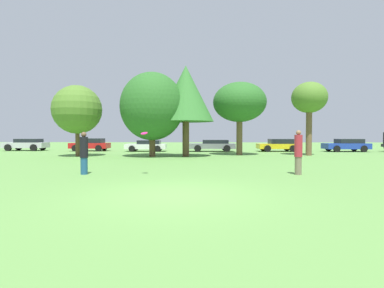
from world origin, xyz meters
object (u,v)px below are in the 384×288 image
parked_car_yellow (278,145)px  parked_car_silver (26,144)px  parked_car_grey (213,145)px  person_catcher (298,152)px  tree_0 (77,110)px  tree_2 (186,94)px  tree_1 (152,107)px  parked_car_red (91,144)px  tree_3 (240,103)px  tree_4 (309,99)px  person_thrower (84,153)px  frisbee (144,133)px  parked_car_blue (347,145)px  parked_car_white (147,145)px

parked_car_yellow → parked_car_silver: bearing=-2.7°
parked_car_grey → person_catcher: bearing=98.2°
tree_0 → tree_2: tree_2 is taller
tree_1 → parked_car_yellow: size_ratio=1.57×
person_catcher → tree_1: size_ratio=0.29×
parked_car_red → parked_car_grey: (12.55, -0.38, -0.05)m
parked_car_grey → tree_3: bearing=109.2°
person_catcher → tree_4: tree_4 is taller
person_thrower → tree_2: bearing=69.6°
tree_0 → parked_car_grey: 13.17m
tree_2 → frisbee: bearing=-95.1°
person_catcher → parked_car_blue: bearing=-122.0°
parked_car_white → parked_car_red: bearing=-6.9°
tree_0 → tree_4: (18.05, 1.87, 0.95)m
tree_4 → parked_car_silver: (-27.10, 6.18, -3.84)m
tree_2 → parked_car_yellow: (8.80, 7.40, -4.11)m
person_catcher → parked_car_yellow: bearing=-103.2°
tree_2 → parked_car_grey: tree_2 is taller
person_thrower → parked_car_blue: 26.05m
parked_car_yellow → tree_2: bearing=38.0°
parked_car_silver → parked_car_blue: parked_car_blue is taller
parked_car_silver → parked_car_yellow: parked_car_yellow is taller
person_thrower → parked_car_red: bearing=108.7°
tree_3 → tree_4: size_ratio=1.01×
person_thrower → parked_car_silver: person_thrower is taller
parked_car_red → parked_car_grey: 12.55m
frisbee → parked_car_yellow: size_ratio=0.07×
tree_3 → parked_car_blue: tree_3 is taller
tree_4 → parked_car_white: tree_4 is taller
person_thrower → parked_car_blue: size_ratio=0.41×
frisbee → tree_2: (0.95, 10.73, 3.07)m
parked_car_silver → parked_car_grey: size_ratio=0.93×
parked_car_white → parked_car_blue: size_ratio=0.97×
tree_2 → parked_car_white: 9.20m
person_thrower → tree_2: 11.80m
tree_1 → tree_2: (2.51, 0.39, 0.99)m
tree_0 → parked_car_grey: (10.49, 7.41, -2.93)m
tree_4 → parked_car_white: size_ratio=1.43×
tree_0 → parked_car_blue: 25.09m
tree_3 → person_catcher: bearing=-85.0°
parked_car_red → parked_car_white: parked_car_red is taller
frisbee → tree_1: bearing=98.6°
person_thrower → tree_2: (3.50, 10.58, 3.88)m
tree_1 → tree_2: 2.73m
tree_4 → tree_3: bearing=177.5°
tree_0 → tree_3: size_ratio=0.92×
tree_0 → parked_car_silver: tree_0 is taller
person_thrower → person_catcher: size_ratio=0.96×
frisbee → parked_car_red: (-9.39, 18.15, -1.02)m
parked_car_yellow → parked_car_blue: (6.63, -0.09, 0.01)m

